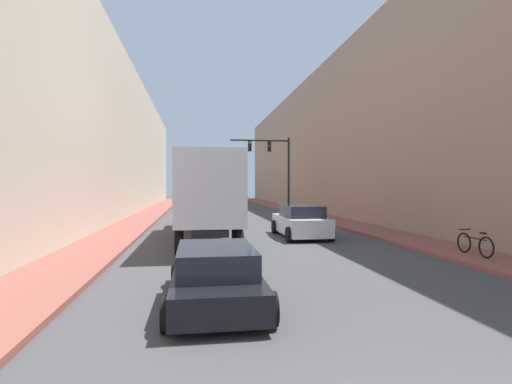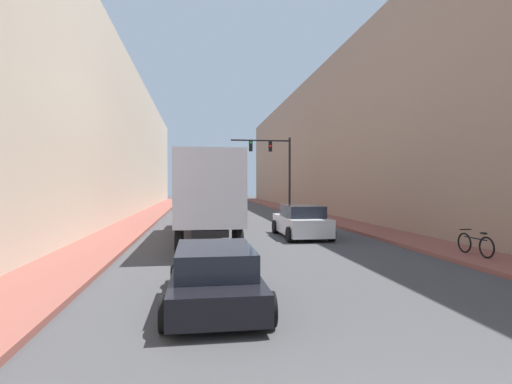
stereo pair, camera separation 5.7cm
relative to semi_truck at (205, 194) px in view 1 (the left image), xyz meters
The scene contains 9 objects.
sidewalk_right 15.97m from the semi_truck, 54.79° to the left, with size 2.43×80.00×0.15m.
sidewalk_left 13.81m from the semi_truck, 108.70° to the left, with size 2.43×80.00×0.15m.
building_right 19.09m from the semi_truck, 44.11° to the left, with size 6.00×80.00×13.07m.
building_left 16.07m from the semi_truck, 123.60° to the left, with size 6.00×80.00×12.60m.
semi_truck is the anchor object (origin of this frame).
sedan_car 10.96m from the semi_truck, 90.34° to the right, with size 2.04×4.51×1.26m.
suv_car 4.88m from the semi_truck, ahead, with size 2.19×4.64×1.58m.
traffic_signal_gantry 16.86m from the semi_truck, 66.67° to the left, with size 5.35×0.35×6.82m.
parked_bicycle 11.59m from the semi_truck, 38.21° to the right, with size 0.44×1.82×0.86m.
Camera 1 is at (-2.86, -2.42, 2.56)m, focal length 28.00 mm.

